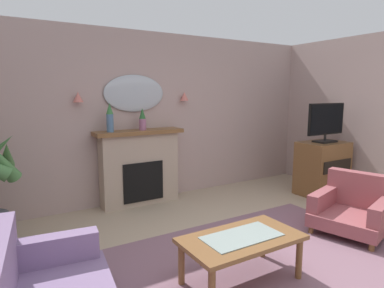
% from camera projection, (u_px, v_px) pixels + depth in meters
% --- Properties ---
extents(floor, '(7.02, 6.64, 0.10)m').
position_uv_depth(floor, '(285.00, 280.00, 3.14)').
color(floor, tan).
rests_on(floor, ground).
extents(wall_back, '(7.02, 0.10, 2.66)m').
position_uv_depth(wall_back, '(155.00, 117.00, 5.36)').
color(wall_back, '#B29993').
rests_on(wall_back, ground).
extents(patterned_rug, '(3.20, 2.40, 0.01)m').
position_uv_depth(patterned_rug, '(270.00, 266.00, 3.31)').
color(patterned_rug, '#7F5B6B').
rests_on(patterned_rug, ground).
extents(fireplace, '(1.36, 0.36, 1.16)m').
position_uv_depth(fireplace, '(140.00, 168.00, 5.09)').
color(fireplace, tan).
rests_on(fireplace, ground).
extents(mantel_vase_left, '(0.10, 0.10, 0.42)m').
position_uv_depth(mantel_vase_left, '(110.00, 118.00, 4.72)').
color(mantel_vase_left, '#4C7093').
rests_on(mantel_vase_left, fireplace).
extents(mantel_vase_centre, '(0.11, 0.11, 0.33)m').
position_uv_depth(mantel_vase_centre, '(142.00, 119.00, 4.98)').
color(mantel_vase_centre, '#9E6084').
rests_on(mantel_vase_centre, fireplace).
extents(wall_mirror, '(0.96, 0.06, 0.56)m').
position_uv_depth(wall_mirror, '(135.00, 93.00, 5.04)').
color(wall_mirror, '#B2BCC6').
extents(wall_sconce_left, '(0.14, 0.14, 0.14)m').
position_uv_depth(wall_sconce_left, '(78.00, 97.00, 4.57)').
color(wall_sconce_left, '#D17066').
extents(wall_sconce_right, '(0.14, 0.14, 0.14)m').
position_uv_depth(wall_sconce_right, '(184.00, 96.00, 5.44)').
color(wall_sconce_right, '#D17066').
extents(coffee_table, '(1.10, 0.60, 0.45)m').
position_uv_depth(coffee_table, '(242.00, 242.00, 2.98)').
color(coffee_table, brown).
rests_on(coffee_table, ground).
extents(armchair_by_coffee_table, '(1.01, 0.99, 0.71)m').
position_uv_depth(armchair_by_coffee_table, '(353.00, 208.00, 4.11)').
color(armchair_by_coffee_table, '#934C51').
rests_on(armchair_by_coffee_table, ground).
extents(tv_cabinet, '(0.80, 0.57, 0.90)m').
position_uv_depth(tv_cabinet, '(322.00, 168.00, 5.60)').
color(tv_cabinet, brown).
rests_on(tv_cabinet, ground).
extents(tv_flatscreen, '(0.84, 0.24, 0.65)m').
position_uv_depth(tv_flatscreen, '(326.00, 122.00, 5.46)').
color(tv_flatscreen, black).
rests_on(tv_flatscreen, tv_cabinet).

